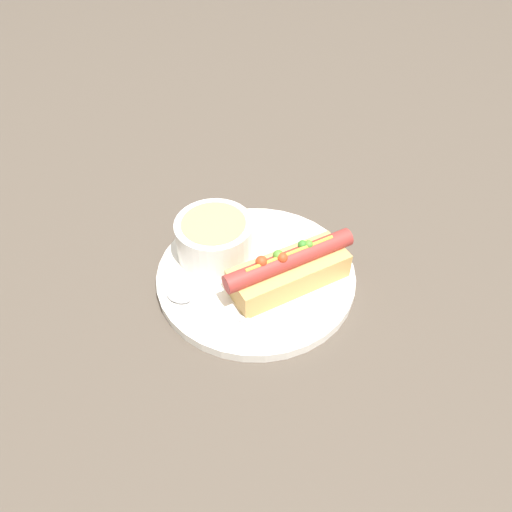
{
  "coord_description": "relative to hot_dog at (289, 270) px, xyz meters",
  "views": [
    {
      "loc": [
        -0.37,
        -0.31,
        0.54
      ],
      "look_at": [
        0.0,
        0.0,
        0.05
      ],
      "focal_mm": 35.0,
      "sensor_mm": 36.0,
      "label": 1
    }
  ],
  "objects": [
    {
      "name": "ground_plane",
      "position": [
        -0.01,
        0.05,
        -0.04
      ],
      "size": [
        4.0,
        4.0,
        0.0
      ],
      "primitive_type": "plane",
      "color": "#4C4238"
    },
    {
      "name": "dinner_plate",
      "position": [
        -0.01,
        0.05,
        -0.03
      ],
      "size": [
        0.28,
        0.28,
        0.01
      ],
      "color": "white",
      "rests_on": "ground_plane"
    },
    {
      "name": "hot_dog",
      "position": [
        0.0,
        0.0,
        0.0
      ],
      "size": [
        0.19,
        0.12,
        0.07
      ],
      "rotation": [
        0.0,
        0.0,
        -0.37
      ],
      "color": "tan",
      "rests_on": "dinner_plate"
    },
    {
      "name": "soup_bowl",
      "position": [
        -0.02,
        0.12,
        0.01
      ],
      "size": [
        0.11,
        0.11,
        0.06
      ],
      "color": "silver",
      "rests_on": "dinner_plate"
    },
    {
      "name": "spoon",
      "position": [
        -0.11,
        0.07,
        -0.02
      ],
      "size": [
        0.06,
        0.16,
        0.01
      ],
      "rotation": [
        0.0,
        0.0,
        1.86
      ],
      "color": "#B7B7BC",
      "rests_on": "dinner_plate"
    }
  ]
}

